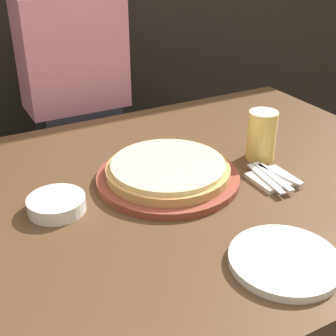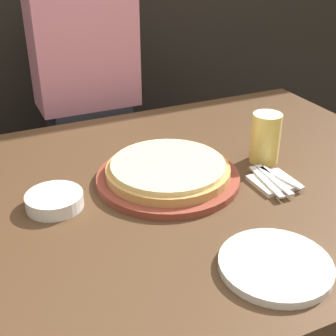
{
  "view_description": "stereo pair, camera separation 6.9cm",
  "coord_description": "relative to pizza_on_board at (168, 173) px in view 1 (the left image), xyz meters",
  "views": [
    {
      "loc": [
        -0.51,
        -0.94,
        1.39
      ],
      "look_at": [
        0.02,
        0.03,
        0.8
      ],
      "focal_mm": 50.0,
      "sensor_mm": 36.0,
      "label": 1
    },
    {
      "loc": [
        -0.45,
        -0.97,
        1.39
      ],
      "look_at": [
        0.02,
        0.03,
        0.8
      ],
      "focal_mm": 50.0,
      "sensor_mm": 36.0,
      "label": 2
    }
  ],
  "objects": [
    {
      "name": "napkin_stack",
      "position": [
        0.25,
        -0.13,
        -0.02
      ],
      "size": [
        0.11,
        0.11,
        0.01
      ],
      "color": "beige",
      "rests_on": "dining_table"
    },
    {
      "name": "diner_person",
      "position": [
        -0.01,
        0.73,
        -0.12
      ],
      "size": [
        0.38,
        0.2,
        1.36
      ],
      "color": "#33333D",
      "rests_on": "ground_plane"
    },
    {
      "name": "dining_table",
      "position": [
        -0.02,
        -0.03,
        -0.41
      ],
      "size": [
        1.56,
        1.1,
        0.76
      ],
      "color": "#4C331E",
      "rests_on": "ground_plane"
    },
    {
      "name": "beer_glass",
      "position": [
        0.31,
        -0.01,
        0.05
      ],
      "size": [
        0.08,
        0.08,
        0.15
      ],
      "color": "#E5C65B",
      "rests_on": "dining_table"
    },
    {
      "name": "dinner_plate",
      "position": [
        0.05,
        -0.42,
        -0.02
      ],
      "size": [
        0.23,
        0.23,
        0.02
      ],
      "color": "silver",
      "rests_on": "dining_table"
    },
    {
      "name": "fork",
      "position": [
        0.23,
        -0.13,
        -0.01
      ],
      "size": [
        0.04,
        0.17,
        0.0
      ],
      "color": "silver",
      "rests_on": "napkin_stack"
    },
    {
      "name": "side_bowl",
      "position": [
        -0.31,
        0.0,
        -0.01
      ],
      "size": [
        0.14,
        0.14,
        0.04
      ],
      "color": "silver",
      "rests_on": "dining_table"
    },
    {
      "name": "spoon",
      "position": [
        0.28,
        -0.13,
        -0.01
      ],
      "size": [
        0.05,
        0.15,
        0.0
      ],
      "color": "silver",
      "rests_on": "napkin_stack"
    },
    {
      "name": "pizza_on_board",
      "position": [
        0.0,
        0.0,
        0.0
      ],
      "size": [
        0.39,
        0.39,
        0.06
      ],
      "color": "brown",
      "rests_on": "dining_table"
    },
    {
      "name": "dinner_knife",
      "position": [
        0.25,
        -0.13,
        -0.01
      ],
      "size": [
        0.03,
        0.17,
        0.0
      ],
      "color": "silver",
      "rests_on": "napkin_stack"
    }
  ]
}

